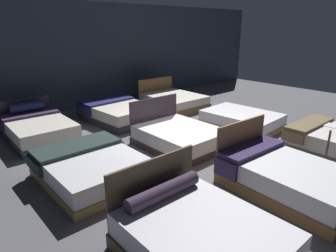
{
  "coord_description": "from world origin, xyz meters",
  "views": [
    {
      "loc": [
        -4.54,
        -4.75,
        2.7
      ],
      "look_at": [
        -0.39,
        -0.13,
        0.6
      ],
      "focal_mm": 31.45,
      "sensor_mm": 36.0,
      "label": 1
    }
  ],
  "objects_px": {
    "bed_1": "(286,176)",
    "bed_3": "(91,167)",
    "bed_6": "(38,128)",
    "bed_8": "(173,101)",
    "bed_0": "(200,238)",
    "bed_5": "(242,119)",
    "price_sign": "(326,155)",
    "bed_4": "(179,137)",
    "bed_7": "(119,112)"
  },
  "relations": [
    {
      "from": "bed_1",
      "to": "bed_0",
      "type": "bearing_deg",
      "value": -175.22
    },
    {
      "from": "bed_1",
      "to": "bed_3",
      "type": "xyz_separation_m",
      "value": [
        -2.29,
        2.59,
        -0.03
      ]
    },
    {
      "from": "bed_5",
      "to": "bed_8",
      "type": "height_order",
      "value": "bed_8"
    },
    {
      "from": "bed_4",
      "to": "bed_5",
      "type": "bearing_deg",
      "value": -2.84
    },
    {
      "from": "bed_0",
      "to": "bed_8",
      "type": "bearing_deg",
      "value": 50.44
    },
    {
      "from": "bed_3",
      "to": "bed_5",
      "type": "distance_m",
      "value": 4.67
    },
    {
      "from": "bed_8",
      "to": "bed_0",
      "type": "bearing_deg",
      "value": -129.31
    },
    {
      "from": "bed_0",
      "to": "bed_4",
      "type": "height_order",
      "value": "bed_0"
    },
    {
      "from": "bed_4",
      "to": "bed_7",
      "type": "xyz_separation_m",
      "value": [
        0.04,
        2.67,
        0.02
      ]
    },
    {
      "from": "bed_3",
      "to": "bed_5",
      "type": "xyz_separation_m",
      "value": [
        4.67,
        -0.04,
        -0.04
      ]
    },
    {
      "from": "bed_1",
      "to": "bed_6",
      "type": "xyz_separation_m",
      "value": [
        -2.27,
        5.45,
        -0.0
      ]
    },
    {
      "from": "bed_3",
      "to": "bed_8",
      "type": "relative_size",
      "value": 0.95
    },
    {
      "from": "bed_5",
      "to": "bed_7",
      "type": "xyz_separation_m",
      "value": [
        -2.3,
        2.79,
        0.05
      ]
    },
    {
      "from": "bed_0",
      "to": "bed_5",
      "type": "relative_size",
      "value": 0.9
    },
    {
      "from": "bed_5",
      "to": "price_sign",
      "type": "relative_size",
      "value": 2.21
    },
    {
      "from": "bed_0",
      "to": "bed_3",
      "type": "xyz_separation_m",
      "value": [
        -0.04,
        2.66,
        -0.03
      ]
    },
    {
      "from": "bed_5",
      "to": "bed_7",
      "type": "relative_size",
      "value": 0.98
    },
    {
      "from": "bed_8",
      "to": "bed_4",
      "type": "bearing_deg",
      "value": -129.66
    },
    {
      "from": "bed_0",
      "to": "price_sign",
      "type": "bearing_deg",
      "value": -1.22
    },
    {
      "from": "price_sign",
      "to": "bed_6",
      "type": "bearing_deg",
      "value": 121.51
    },
    {
      "from": "bed_0",
      "to": "bed_3",
      "type": "bearing_deg",
      "value": 91.42
    },
    {
      "from": "bed_3",
      "to": "bed_4",
      "type": "relative_size",
      "value": 1.01
    },
    {
      "from": "bed_1",
      "to": "bed_8",
      "type": "distance_m",
      "value": 5.85
    },
    {
      "from": "bed_4",
      "to": "bed_7",
      "type": "distance_m",
      "value": 2.67
    },
    {
      "from": "bed_8",
      "to": "price_sign",
      "type": "relative_size",
      "value": 2.12
    },
    {
      "from": "bed_3",
      "to": "bed_7",
      "type": "height_order",
      "value": "bed_7"
    },
    {
      "from": "bed_1",
      "to": "bed_5",
      "type": "bearing_deg",
      "value": 49.91
    },
    {
      "from": "price_sign",
      "to": "bed_4",
      "type": "bearing_deg",
      "value": 111.94
    },
    {
      "from": "bed_0",
      "to": "bed_5",
      "type": "bearing_deg",
      "value": 30.1
    },
    {
      "from": "bed_5",
      "to": "bed_8",
      "type": "bearing_deg",
      "value": 87.48
    },
    {
      "from": "bed_7",
      "to": "price_sign",
      "type": "height_order",
      "value": "price_sign"
    },
    {
      "from": "bed_3",
      "to": "bed_8",
      "type": "xyz_separation_m",
      "value": [
        4.63,
        2.78,
        -0.01
      ]
    },
    {
      "from": "bed_1",
      "to": "bed_3",
      "type": "height_order",
      "value": "bed_1"
    },
    {
      "from": "bed_6",
      "to": "bed_7",
      "type": "xyz_separation_m",
      "value": [
        2.34,
        -0.11,
        -0.01
      ]
    },
    {
      "from": "bed_3",
      "to": "bed_4",
      "type": "xyz_separation_m",
      "value": [
        2.33,
        0.09,
        -0.01
      ]
    },
    {
      "from": "bed_1",
      "to": "bed_8",
      "type": "relative_size",
      "value": 1.06
    },
    {
      "from": "bed_5",
      "to": "bed_7",
      "type": "height_order",
      "value": "bed_7"
    },
    {
      "from": "bed_6",
      "to": "price_sign",
      "type": "distance_m",
      "value": 6.61
    },
    {
      "from": "bed_7",
      "to": "price_sign",
      "type": "bearing_deg",
      "value": -81.82
    },
    {
      "from": "bed_5",
      "to": "price_sign",
      "type": "bearing_deg",
      "value": -116.9
    },
    {
      "from": "bed_5",
      "to": "bed_4",
      "type": "bearing_deg",
      "value": 173.51
    },
    {
      "from": "bed_4",
      "to": "bed_8",
      "type": "xyz_separation_m",
      "value": [
        2.3,
        2.69,
        -0.0
      ]
    },
    {
      "from": "bed_0",
      "to": "bed_4",
      "type": "bearing_deg",
      "value": 50.79
    },
    {
      "from": "bed_1",
      "to": "bed_4",
      "type": "distance_m",
      "value": 2.68
    },
    {
      "from": "bed_1",
      "to": "bed_4",
      "type": "height_order",
      "value": "bed_1"
    },
    {
      "from": "bed_5",
      "to": "bed_6",
      "type": "distance_m",
      "value": 5.48
    },
    {
      "from": "bed_4",
      "to": "bed_8",
      "type": "relative_size",
      "value": 0.94
    },
    {
      "from": "bed_6",
      "to": "bed_8",
      "type": "relative_size",
      "value": 1.04
    },
    {
      "from": "price_sign",
      "to": "bed_3",
      "type": "bearing_deg",
      "value": 141.49
    },
    {
      "from": "bed_0",
      "to": "bed_8",
      "type": "xyz_separation_m",
      "value": [
        4.6,
        5.44,
        -0.04
      ]
    }
  ]
}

